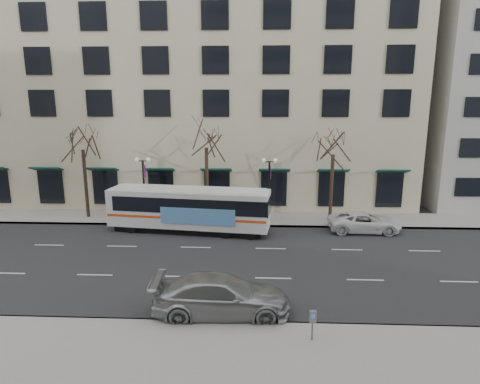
# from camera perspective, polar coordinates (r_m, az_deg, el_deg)

# --- Properties ---
(ground) EXTENTS (160.00, 160.00, 0.00)m
(ground) POSITION_cam_1_polar(r_m,az_deg,el_deg) (25.02, -7.13, -9.66)
(ground) COLOR black
(ground) RESTS_ON ground
(sidewalk_far) EXTENTS (80.00, 4.00, 0.15)m
(sidewalk_far) POSITION_cam_1_polar(r_m,az_deg,el_deg) (33.18, 4.03, -3.83)
(sidewalk_far) COLOR gray
(sidewalk_far) RESTS_ON ground
(building_hotel) EXTENTS (40.00, 20.00, 24.00)m
(building_hotel) POSITION_cam_1_polar(r_m,az_deg,el_deg) (44.32, -5.57, 15.84)
(building_hotel) COLOR beige
(building_hotel) RESTS_ON ground
(tree_far_left) EXTENTS (3.60, 3.60, 8.34)m
(tree_far_left) POSITION_cam_1_polar(r_m,az_deg,el_deg) (34.72, -21.58, 7.19)
(tree_far_left) COLOR black
(tree_far_left) RESTS_ON ground
(tree_far_mid) EXTENTS (3.60, 3.60, 8.55)m
(tree_far_mid) POSITION_cam_1_polar(r_m,az_deg,el_deg) (31.98, -4.85, 8.00)
(tree_far_mid) COLOR black
(tree_far_mid) RESTS_ON ground
(tree_far_right) EXTENTS (3.60, 3.60, 8.06)m
(tree_far_right) POSITION_cam_1_polar(r_m,az_deg,el_deg) (32.32, 13.18, 6.90)
(tree_far_right) COLOR black
(tree_far_right) RESTS_ON ground
(lamp_post_left) EXTENTS (1.22, 0.45, 5.21)m
(lamp_post_left) POSITION_cam_1_polar(r_m,az_deg,el_deg) (32.96, -13.49, 0.87)
(lamp_post_left) COLOR black
(lamp_post_left) RESTS_ON ground
(lamp_post_right) EXTENTS (1.22, 0.45, 5.21)m
(lamp_post_right) POSITION_cam_1_polar(r_m,az_deg,el_deg) (31.71, 4.16, 0.74)
(lamp_post_right) COLOR black
(lamp_post_right) RESTS_ON ground
(city_bus) EXTENTS (12.22, 4.08, 3.25)m
(city_bus) POSITION_cam_1_polar(r_m,az_deg,el_deg) (30.03, -7.10, -2.29)
(city_bus) COLOR silver
(city_bus) RESTS_ON ground
(silver_car) EXTENTS (6.33, 2.77, 1.81)m
(silver_car) POSITION_cam_1_polar(r_m,az_deg,el_deg) (18.75, -2.66, -14.48)
(silver_car) COLOR #A1A4A8
(silver_car) RESTS_ON ground
(white_pickup) EXTENTS (5.32, 2.51, 1.47)m
(white_pickup) POSITION_cam_1_polar(r_m,az_deg,el_deg) (31.34, 17.24, -4.12)
(white_pickup) COLOR silver
(white_pickup) RESTS_ON ground
(pay_station) EXTENTS (0.28, 0.20, 1.25)m
(pay_station) POSITION_cam_1_polar(r_m,az_deg,el_deg) (16.89, 10.29, -17.35)
(pay_station) COLOR gray
(pay_station) RESTS_ON sidewalk_near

